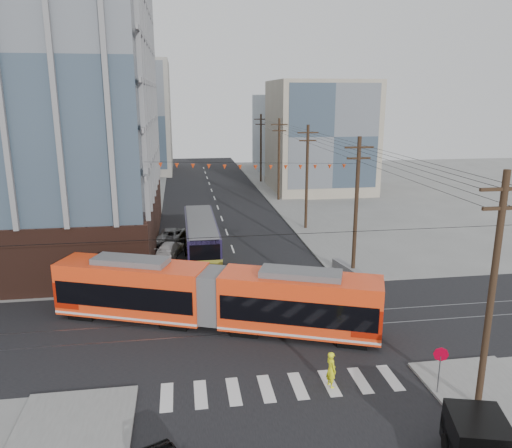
{
  "coord_description": "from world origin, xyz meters",
  "views": [
    {
      "loc": [
        -4.55,
        -24.24,
        13.9
      ],
      "look_at": [
        0.62,
        9.6,
        5.05
      ],
      "focal_mm": 35.0,
      "sensor_mm": 36.0,
      "label": 1
    }
  ],
  "objects": [
    {
      "name": "utility_pole_near",
      "position": [
        8.5,
        -6.0,
        5.5
      ],
      "size": [
        0.3,
        0.3,
        11.0
      ],
      "primitive_type": "cylinder",
      "color": "black",
      "rests_on": "ground"
    },
    {
      "name": "streetcar",
      "position": [
        -2.85,
        4.3,
        1.94
      ],
      "size": [
        19.85,
        9.92,
        3.89
      ],
      "primitive_type": null,
      "rotation": [
        0.0,
        0.0,
        -0.37
      ],
      "color": "#FB3E14",
      "rests_on": "ground"
    },
    {
      "name": "jersey_barrier",
      "position": [
        8.3,
        11.4,
        0.42
      ],
      "size": [
        1.78,
        4.35,
        0.85
      ],
      "primitive_type": "cube",
      "rotation": [
        0.0,
        0.0,
        0.2
      ],
      "color": "slate",
      "rests_on": "ground"
    },
    {
      "name": "ground",
      "position": [
        0.0,
        0.0,
        0.0
      ],
      "size": [
        160.0,
        160.0,
        0.0
      ],
      "primitive_type": "plane",
      "color": "slate"
    },
    {
      "name": "parked_car_white",
      "position": [
        -5.7,
        19.08,
        0.62
      ],
      "size": [
        2.93,
        4.59,
        1.24
      ],
      "primitive_type": "imported",
      "rotation": [
        0.0,
        0.0,
        2.84
      ],
      "color": "silver",
      "rests_on": "ground"
    },
    {
      "name": "parked_car_silver",
      "position": [
        -5.32,
        11.66,
        0.73
      ],
      "size": [
        1.92,
        4.56,
        1.46
      ],
      "primitive_type": "imported",
      "rotation": [
        0.0,
        0.0,
        3.06
      ],
      "color": "gray",
      "rests_on": "ground"
    },
    {
      "name": "bg_bldg_nw_near",
      "position": [
        -17.0,
        52.0,
        9.0
      ],
      "size": [
        18.0,
        16.0,
        18.0
      ],
      "primitive_type": "cube",
      "color": "#8C99A5",
      "rests_on": "ground"
    },
    {
      "name": "stop_sign",
      "position": [
        7.19,
        -4.74,
        1.17
      ],
      "size": [
        0.9,
        0.9,
        2.34
      ],
      "primitive_type": null,
      "rotation": [
        0.0,
        0.0,
        -0.32
      ],
      "color": "#A8001C",
      "rests_on": "ground"
    },
    {
      "name": "bg_bldg_nw_far",
      "position": [
        -14.0,
        72.0,
        10.0
      ],
      "size": [
        16.0,
        18.0,
        20.0
      ],
      "primitive_type": "cube",
      "color": "gray",
      "rests_on": "ground"
    },
    {
      "name": "pedestrian",
      "position": [
        2.37,
        -3.26,
        0.93
      ],
      "size": [
        0.6,
        0.77,
        1.85
      ],
      "primitive_type": "imported",
      "rotation": [
        0.0,
        0.0,
        1.83
      ],
      "color": "#F5F818",
      "rests_on": "ground"
    },
    {
      "name": "parked_car_grey",
      "position": [
        -5.64,
        23.31,
        0.7
      ],
      "size": [
        3.14,
        5.37,
        1.4
      ],
      "primitive_type": "imported",
      "rotation": [
        0.0,
        0.0,
        2.97
      ],
      "color": "slate",
      "rests_on": "ground"
    },
    {
      "name": "bg_bldg_ne_near",
      "position": [
        16.0,
        48.0,
        8.0
      ],
      "size": [
        14.0,
        14.0,
        16.0
      ],
      "primitive_type": "cube",
      "color": "gray",
      "rests_on": "ground"
    },
    {
      "name": "city_bus",
      "position": [
        -2.97,
        18.05,
        1.75
      ],
      "size": [
        2.73,
        12.38,
        3.5
      ],
      "primitive_type": null,
      "rotation": [
        0.0,
        0.0,
        0.0
      ],
      "color": "#1D1735",
      "rests_on": "ground"
    },
    {
      "name": "bg_bldg_ne_far",
      "position": [
        18.0,
        68.0,
        7.0
      ],
      "size": [
        16.0,
        16.0,
        14.0
      ],
      "primitive_type": "cube",
      "color": "#8C99A5",
      "rests_on": "ground"
    },
    {
      "name": "utility_pole_far",
      "position": [
        8.5,
        56.0,
        5.5
      ],
      "size": [
        0.3,
        0.3,
        11.0
      ],
      "primitive_type": "cylinder",
      "color": "black",
      "rests_on": "ground"
    }
  ]
}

